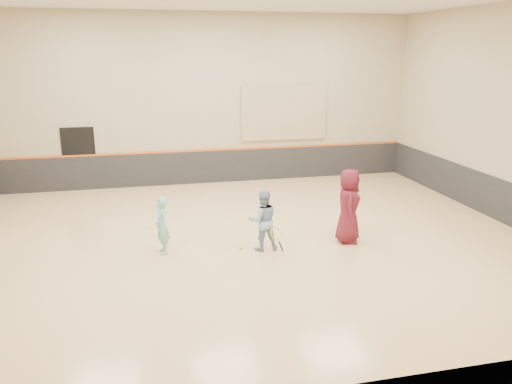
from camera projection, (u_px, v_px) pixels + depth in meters
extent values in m
cube|color=tan|center=(242.00, 244.00, 12.84)|extent=(15.00, 12.00, 0.20)
cube|color=tan|center=(208.00, 100.00, 17.63)|extent=(15.00, 0.02, 6.00)
cube|color=tan|center=(332.00, 189.00, 6.36)|extent=(15.00, 0.02, 6.00)
cube|color=tan|center=(510.00, 115.00, 13.61)|extent=(0.02, 12.00, 6.00)
cube|color=#232326|center=(210.00, 167.00, 18.25)|extent=(14.90, 0.04, 1.20)
cube|color=#232326|center=(498.00, 199.00, 14.25)|extent=(0.04, 11.90, 1.20)
cube|color=#D85914|center=(209.00, 150.00, 18.07)|extent=(14.90, 0.03, 0.06)
cube|color=tan|center=(284.00, 113.00, 18.31)|extent=(3.20, 0.08, 2.00)
cube|color=black|center=(79.00, 159.00, 17.16)|extent=(1.10, 0.05, 2.20)
imported|color=#77CFCD|center=(162.00, 226.00, 11.82)|extent=(0.42, 0.56, 1.39)
imported|color=#7FA0C4|center=(263.00, 220.00, 12.02)|extent=(0.74, 0.57, 1.51)
imported|color=#561421|center=(349.00, 206.00, 12.50)|extent=(0.86, 1.07, 1.89)
sphere|color=#B0C92E|center=(241.00, 248.00, 12.19)|extent=(0.07, 0.07, 0.07)
sphere|color=#E4EE37|center=(357.00, 194.00, 12.36)|extent=(0.07, 0.07, 0.07)
sphere|color=#C9E735|center=(198.00, 198.00, 16.37)|extent=(0.07, 0.07, 0.07)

